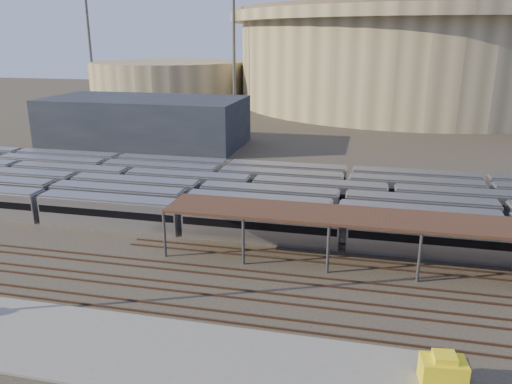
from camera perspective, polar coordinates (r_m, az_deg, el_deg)
name	(u,v)px	position (r m, az deg, el deg)	size (l,w,h in m)	color
ground	(235,269)	(50.92, -2.44, -8.77)	(420.00, 420.00, 0.00)	#383026
apron	(118,348)	(40.49, -15.50, -16.78)	(50.00, 9.00, 0.20)	gray
subway_trains	(280,198)	(66.78, 2.77, -0.66)	(130.53, 23.90, 3.60)	#AEADB2
inspection_shed	(466,226)	(52.03, 22.89, -3.65)	(60.30, 6.00, 5.30)	#4F5053
empty_tracks	(220,292)	(46.62, -4.08, -11.29)	(170.00, 9.62, 0.18)	#4C3323
stadium	(412,55)	(184.60, 17.44, 14.71)	(124.00, 124.00, 32.50)	tan
secondary_arena	(170,81)	(189.11, -9.85, 12.39)	(56.00, 56.00, 14.00)	tan
service_building	(145,121)	(111.14, -12.58, 7.90)	(42.00, 20.00, 10.00)	#1E232D
floodlight_0	(234,43)	(159.78, -2.55, 16.66)	(4.00, 1.00, 38.40)	#4F5053
floodlight_1	(89,42)	(190.75, -18.50, 15.93)	(4.00, 1.00, 38.40)	#4F5053
floodlight_3	(317,42)	(205.29, 6.97, 16.70)	(4.00, 1.00, 38.40)	#4F5053
yellow_equipment	(443,372)	(37.32, 20.57, -18.69)	(2.91, 1.82, 1.82)	yellow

